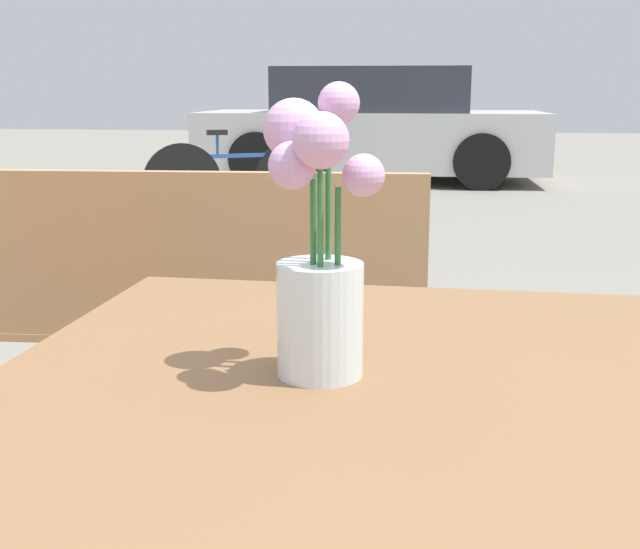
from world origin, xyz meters
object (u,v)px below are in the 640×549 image
object	(u,v)px
bicycle	(239,179)
table_front	(421,447)
bench_near	(133,322)
flower_vase	(318,267)
parked_car	(371,128)

from	to	relation	value
bicycle	table_front	bearing A→B (deg)	-73.94
bench_near	bicycle	world-z (taller)	bench_near
bench_near	bicycle	bearing A→B (deg)	100.50
flower_vase	bench_near	size ratio (longest dim) A/B	0.22
parked_car	bench_near	bearing A→B (deg)	-90.01
flower_vase	bicycle	xyz separation A→B (m)	(-1.46, 5.51, -0.51)
flower_vase	parked_car	world-z (taller)	parked_car
table_front	flower_vase	bearing A→B (deg)	-173.82
bicycle	parked_car	distance (m)	3.19
flower_vase	table_front	bearing A→B (deg)	6.18
flower_vase	bench_near	bearing A→B (deg)	121.84
flower_vase	parked_car	xyz separation A→B (m)	(-0.62, 8.57, -0.23)
bench_near	bicycle	xyz separation A→B (m)	(-0.83, 4.50, -0.12)
bench_near	parked_car	xyz separation A→B (m)	(0.00, 7.56, 0.16)
table_front	parked_car	bearing A→B (deg)	94.98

